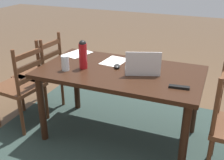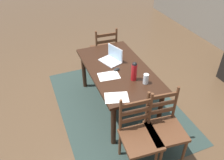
% 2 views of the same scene
% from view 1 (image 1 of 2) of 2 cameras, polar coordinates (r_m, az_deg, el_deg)
% --- Properties ---
extents(ground_plane, '(14.00, 14.00, 0.00)m').
position_cam_1_polar(ground_plane, '(3.02, 1.54, -11.18)').
color(ground_plane, brown).
extents(area_rug, '(2.54, 1.85, 0.01)m').
position_cam_1_polar(area_rug, '(3.02, 1.55, -11.14)').
color(area_rug, '#283833').
rests_on(area_rug, ground).
extents(dining_table, '(1.55, 0.87, 0.74)m').
position_cam_1_polar(dining_table, '(2.70, 1.70, 0.16)').
color(dining_table, black).
rests_on(dining_table, ground).
extents(chair_right_far, '(0.49, 0.49, 0.95)m').
position_cam_1_polar(chair_right_far, '(3.14, -18.05, -1.20)').
color(chair_right_far, '#56331E').
rests_on(chair_right_far, ground).
extents(chair_right_near, '(0.47, 0.47, 0.95)m').
position_cam_1_polar(chair_right_near, '(3.39, -14.38, 1.09)').
color(chair_right_near, '#56331E').
rests_on(chair_right_near, ground).
extents(laptop, '(0.38, 0.32, 0.23)m').
position_cam_1_polar(laptop, '(2.58, 6.28, 2.57)').
color(laptop, silver).
rests_on(laptop, dining_table).
extents(water_bottle, '(0.08, 0.08, 0.28)m').
position_cam_1_polar(water_bottle, '(2.67, -5.99, 5.36)').
color(water_bottle, '#A81419').
rests_on(water_bottle, dining_table).
extents(drinking_glass, '(0.07, 0.07, 0.14)m').
position_cam_1_polar(drinking_glass, '(2.67, -9.60, 3.45)').
color(drinking_glass, silver).
rests_on(drinking_glass, dining_table).
extents(computer_mouse, '(0.09, 0.11, 0.03)m').
position_cam_1_polar(computer_mouse, '(2.71, 1.03, 2.85)').
color(computer_mouse, black).
rests_on(computer_mouse, dining_table).
extents(tv_remote, '(0.17, 0.06, 0.02)m').
position_cam_1_polar(tv_remote, '(2.35, 13.63, -1.43)').
color(tv_remote, black).
rests_on(tv_remote, dining_table).
extents(paper_stack_left, '(0.24, 0.32, 0.00)m').
position_cam_1_polar(paper_stack_left, '(2.88, 0.48, 3.86)').
color(paper_stack_left, white).
rests_on(paper_stack_left, dining_table).
extents(paper_stack_right, '(0.28, 0.34, 0.00)m').
position_cam_1_polar(paper_stack_right, '(3.15, -7.06, 5.41)').
color(paper_stack_right, white).
rests_on(paper_stack_right, dining_table).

